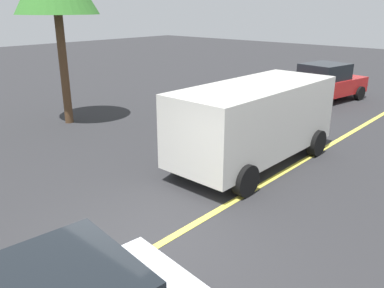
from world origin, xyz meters
The scene contains 4 objects.
ground_plane centered at (0.00, 0.00, 0.00)m, with size 80.00×80.00×0.00m, color #2D2D30.
lane_marking_centre centered at (3.00, 0.00, 0.01)m, with size 28.00×0.16×0.01m, color #E0D14C.
white_van centered at (4.69, 0.98, 1.27)m, with size 5.22×2.30×2.20m.
car_red_approaching centered at (13.38, 2.85, 0.85)m, with size 4.26×2.61×1.71m.
Camera 1 is at (-3.93, -4.56, 4.10)m, focal length 36.82 mm.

